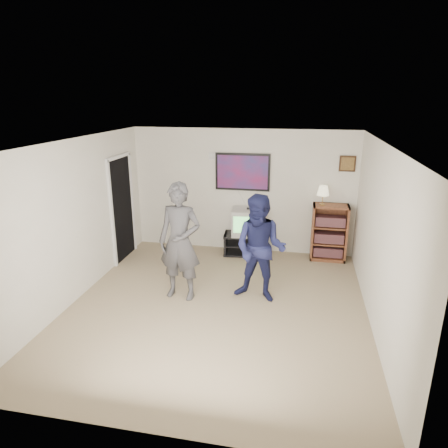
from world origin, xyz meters
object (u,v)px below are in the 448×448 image
(person_tall, at_px, (180,242))
(person_short, at_px, (260,249))
(media_stand, at_px, (245,244))
(crt_television, at_px, (248,222))
(bookshelf, at_px, (329,232))

(person_tall, height_order, person_short, person_tall)
(media_stand, bearing_deg, person_tall, -115.41)
(crt_television, xyz_separation_m, person_tall, (-0.79, -2.00, 0.25))
(media_stand, distance_m, crt_television, 0.48)
(crt_television, height_order, person_short, person_short)
(media_stand, bearing_deg, crt_television, -4.88)
(media_stand, bearing_deg, bookshelf, -3.14)
(crt_television, distance_m, bookshelf, 1.61)
(bookshelf, distance_m, person_tall, 3.17)
(bookshelf, xyz_separation_m, person_short, (-1.16, -1.89, 0.30))
(media_stand, distance_m, person_tall, 2.25)
(media_stand, xyz_separation_m, crt_television, (0.04, 0.00, 0.48))
(bookshelf, relative_size, person_tall, 0.59)
(person_tall, relative_size, person_short, 1.10)
(crt_television, bearing_deg, person_short, -82.28)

